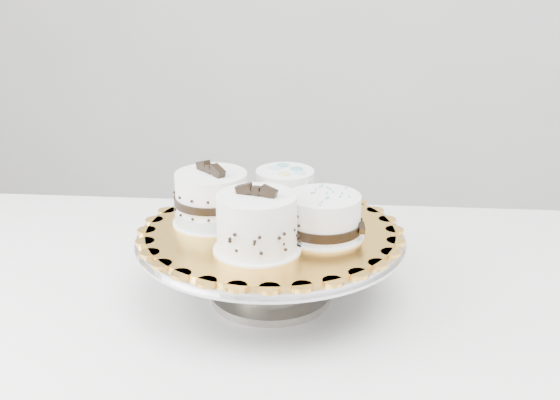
% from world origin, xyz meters
% --- Properties ---
extents(table, '(1.33, 0.98, 0.75)m').
position_xyz_m(table, '(-0.02, 0.21, 0.67)').
color(table, white).
rests_on(table, floor).
extents(cake_stand, '(0.40, 0.40, 0.11)m').
position_xyz_m(cake_stand, '(0.01, 0.21, 0.83)').
color(cake_stand, gray).
rests_on(cake_stand, table).
extents(cake_board, '(0.38, 0.38, 0.01)m').
position_xyz_m(cake_board, '(0.01, 0.21, 0.86)').
color(cake_board, gold).
rests_on(cake_board, cake_stand).
extents(cake_swirl, '(0.13, 0.13, 0.10)m').
position_xyz_m(cake_swirl, '(0.01, 0.13, 0.90)').
color(cake_swirl, white).
rests_on(cake_swirl, cake_board).
extents(cake_banded, '(0.15, 0.15, 0.10)m').
position_xyz_m(cake_banded, '(-0.08, 0.21, 0.90)').
color(cake_banded, white).
rests_on(cake_banded, cake_board).
extents(cake_dots, '(0.11, 0.11, 0.07)m').
position_xyz_m(cake_dots, '(0.02, 0.29, 0.90)').
color(cake_dots, white).
rests_on(cake_dots, cake_board).
extents(cake_ribbon, '(0.13, 0.13, 0.07)m').
position_xyz_m(cake_ribbon, '(0.10, 0.20, 0.89)').
color(cake_ribbon, white).
rests_on(cake_ribbon, cake_board).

